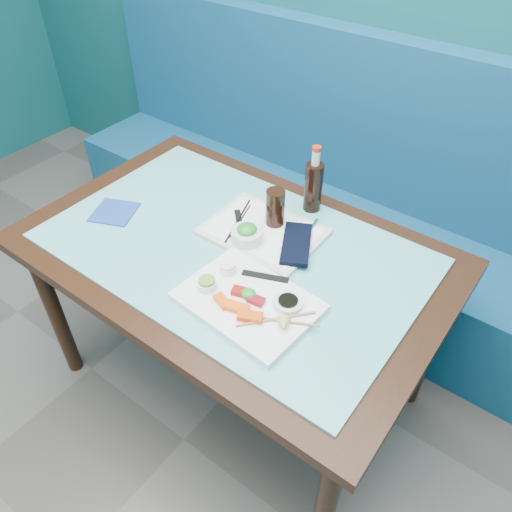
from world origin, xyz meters
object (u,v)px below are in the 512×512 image
Objects in this scene: sashimi_plate at (248,302)px; serving_tray at (263,232)px; booth_bench at (345,217)px; cola_bottle_body at (313,187)px; cola_glass at (275,208)px; dining_table at (234,267)px; blue_napkin at (114,212)px; seaweed_bowl at (247,235)px.

serving_tray is (-0.16, 0.29, -0.00)m from sashimi_plate.
booth_bench is 0.70m from cola_bottle_body.
cola_glass is 0.17m from cola_bottle_body.
booth_bench is 7.85× the size of serving_tray.
blue_napkin is (-0.46, -0.11, 0.09)m from dining_table.
serving_tray reaches higher than dining_table.
booth_bench reaches higher than dining_table.
sashimi_plate is at bearing -78.42° from cola_bottle_body.
sashimi_plate is at bearing -51.69° from seaweed_bowl.
sashimi_plate is (0.20, -0.17, 0.10)m from dining_table.
booth_bench is 0.90m from seaweed_bowl.
blue_napkin reaches higher than dining_table.
serving_tray is 2.67× the size of blue_napkin.
booth_bench reaches higher than serving_tray.
sashimi_plate is 0.53m from cola_bottle_body.
blue_napkin is at bearing 178.59° from sashimi_plate.
serving_tray is 0.08m from seaweed_bowl.
seaweed_bowl is at bearing 17.09° from blue_napkin.
dining_table is 13.32× the size of seaweed_bowl.
cola_glass is at bearing -104.74° from cola_bottle_body.
booth_bench is 16.55× the size of cola_bottle_body.
cola_bottle_body is at bearing 74.72° from dining_table.
seaweed_bowl reaches higher than blue_napkin.
cola_bottle_body is (0.04, 0.17, 0.01)m from cola_glass.
serving_tray reaches higher than blue_napkin.
cola_glass is at bearing -85.86° from booth_bench.
booth_bench is 28.53× the size of seaweed_bowl.
booth_bench is at bearing 92.03° from seaweed_bowl.
blue_napkin is at bearing -151.06° from cola_glass.
sashimi_plate reaches higher than dining_table.
blue_napkin is at bearing -162.91° from seaweed_bowl.
cola_bottle_body is at bearing 39.16° from blue_napkin.
seaweed_bowl is (-0.01, -0.07, 0.03)m from serving_tray.
serving_tray is at bearing -100.30° from cola_glass.
seaweed_bowl reaches higher than serving_tray.
cola_glass is (0.01, 0.05, 0.07)m from serving_tray.
cola_glass reaches higher than serving_tray.
dining_table is at bearing -109.04° from serving_tray.
dining_table is at bearing -105.82° from cola_glass.
cola_bottle_body is 0.71m from blue_napkin.
cola_glass is (0.05, -0.67, 0.46)m from booth_bench.
blue_napkin is (-0.65, 0.06, -0.01)m from sashimi_plate.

